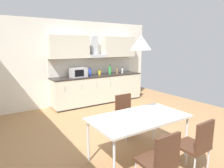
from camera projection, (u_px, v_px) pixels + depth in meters
name	position (u px, v px, depth m)	size (l,w,h in m)	color
ground_plane	(119.00, 137.00, 4.13)	(7.57, 8.44, 0.02)	#9E754C
wall_back	(67.00, 63.00, 6.24)	(6.06, 0.10, 2.63)	silver
kitchen_counter	(98.00, 89.00, 6.57)	(3.05, 0.69, 0.92)	#333333
backsplash_tile	(93.00, 66.00, 6.69)	(3.03, 0.02, 0.53)	silver
upper_wall_cabinets	(95.00, 47.00, 6.45)	(3.03, 0.40, 0.68)	beige
microwave	(78.00, 72.00, 6.08)	(0.48, 0.35, 0.28)	#ADADB2
bottle_green	(110.00, 70.00, 6.76)	(0.07, 0.07, 0.32)	green
bottle_white	(122.00, 70.00, 6.98)	(0.06, 0.06, 0.21)	white
bottle_brown	(117.00, 70.00, 6.81)	(0.07, 0.07, 0.27)	brown
bottle_blue	(90.00, 72.00, 6.30)	(0.08, 0.08, 0.28)	blue
bottle_yellow	(100.00, 72.00, 6.56)	(0.08, 0.08, 0.18)	yellow
dining_table	(139.00, 119.00, 3.21)	(1.58, 0.87, 0.74)	silver
chair_far_right	(126.00, 111.00, 4.10)	(0.40, 0.40, 0.87)	#4C2D1E
chair_near_left	(161.00, 159.00, 2.38)	(0.41, 0.41, 0.87)	#4C2D1E
chair_near_right	(197.00, 143.00, 2.76)	(0.42, 0.42, 0.87)	#4C2D1E
pendant_lamp	(141.00, 43.00, 2.98)	(0.32, 0.32, 0.22)	silver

